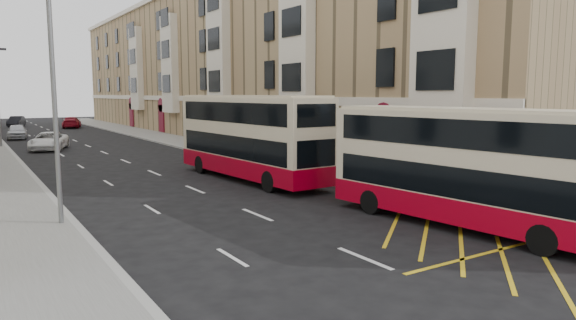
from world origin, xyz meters
TOP-DOWN VIEW (x-y plane):
  - ground at (0.00, 0.00)m, footprint 200.00×200.00m
  - pavement_right at (8.00, 30.00)m, footprint 4.00×120.00m
  - kerb_right at (6.00, 30.00)m, footprint 0.25×120.00m
  - kerb_left at (-6.00, 30.00)m, footprint 0.25×120.00m
  - road_markings at (0.00, 45.00)m, footprint 10.00×110.00m
  - terrace_right at (14.88, 45.38)m, footprint 10.75×79.00m
  - guard_railing at (6.25, 5.75)m, footprint 0.06×6.56m
  - street_lamp_near at (-6.35, 12.00)m, footprint 0.93×0.18m
  - double_decker_front at (5.00, 4.80)m, footprint 3.28×10.16m
  - double_decker_rear at (3.52, 17.07)m, footprint 3.14×11.08m
  - pedestrian_mid at (7.44, 4.78)m, footprint 0.75×0.59m
  - pedestrian_far at (7.75, 6.70)m, footprint 1.02×0.48m
  - white_van at (-3.26, 38.31)m, footprint 3.84×5.60m
  - car_silver at (-4.46, 50.89)m, footprint 2.24×4.53m
  - car_dark at (-2.74, 72.73)m, footprint 2.77×4.59m
  - car_red at (3.14, 65.83)m, footprint 3.25×5.40m

SIDE VIEW (x-z plane):
  - ground at x=0.00m, z-range 0.00..0.00m
  - road_markings at x=0.00m, z-range 0.00..0.01m
  - pavement_right at x=8.00m, z-range 0.00..0.15m
  - kerb_right at x=6.00m, z-range 0.00..0.15m
  - kerb_left at x=-6.00m, z-range 0.00..0.15m
  - white_van at x=-3.26m, z-range 0.00..1.42m
  - car_dark at x=-2.74m, z-range 0.00..1.43m
  - car_red at x=3.14m, z-range 0.00..1.46m
  - car_silver at x=-4.46m, z-range 0.00..1.48m
  - guard_railing at x=6.25m, z-range 0.35..1.36m
  - pedestrian_mid at x=7.44m, z-range 0.15..1.67m
  - pedestrian_far at x=7.75m, z-range 0.15..1.85m
  - double_decker_front at x=5.00m, z-range 0.04..4.02m
  - double_decker_rear at x=3.52m, z-range 0.04..4.41m
  - street_lamp_near at x=-6.35m, z-range 0.64..8.64m
  - terrace_right at x=14.88m, z-range -0.10..15.15m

